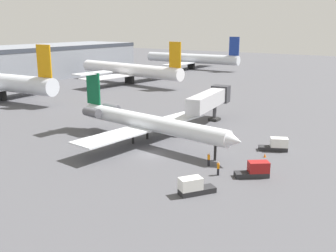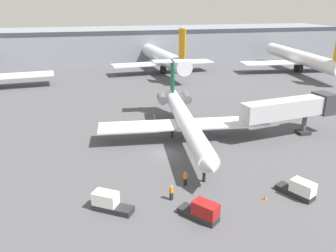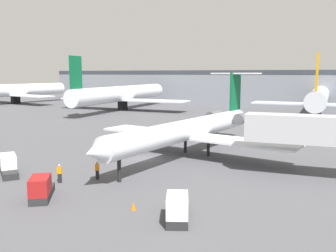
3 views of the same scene
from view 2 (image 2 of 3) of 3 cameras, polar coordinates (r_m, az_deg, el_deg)
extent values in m
cube|color=#4C4C51|center=(46.37, -0.79, -4.58)|extent=(400.00, 400.00, 0.10)
cylinder|color=silver|center=(48.78, 2.94, 0.89)|extent=(5.31, 27.77, 2.41)
cone|color=silver|center=(35.63, 7.27, -6.82)|extent=(2.51, 2.43, 2.29)
cone|color=silver|center=(62.69, 0.47, 5.30)|extent=(2.31, 2.80, 2.05)
cube|color=silver|center=(51.56, 9.93, 0.62)|extent=(12.11, 5.61, 0.24)
cube|color=silver|center=(49.29, -4.83, -0.06)|extent=(12.11, 5.61, 0.24)
cylinder|color=#595960|center=(59.21, 3.04, 4.78)|extent=(1.83, 3.34, 1.50)
cylinder|color=#595960|center=(58.58, -1.02, 4.63)|extent=(1.83, 3.34, 1.50)
cube|color=#0C5933|center=(59.97, 0.75, 8.41)|extent=(0.58, 3.21, 5.33)
cube|color=silver|center=(59.50, 0.76, 10.83)|extent=(7.02, 3.10, 0.20)
cylinder|color=black|center=(39.07, 6.09, -7.92)|extent=(0.36, 0.36, 2.07)
cylinder|color=black|center=(51.69, 4.24, -0.65)|extent=(0.36, 0.36, 2.07)
cylinder|color=black|center=(51.15, 0.73, -0.83)|extent=(0.36, 0.36, 2.07)
cube|color=#ADADB2|center=(53.04, 19.34, 2.84)|extent=(15.09, 4.74, 2.60)
cube|color=#333338|center=(57.84, 24.62, 3.51)|extent=(2.84, 3.52, 3.20)
cylinder|color=#4C4C51|center=(56.37, 21.85, 0.35)|extent=(0.70, 0.70, 3.29)
cube|color=#262626|center=(56.82, 21.67, -0.98)|extent=(1.80, 1.80, 0.50)
cube|color=black|center=(38.48, 2.91, -9.33)|extent=(0.40, 0.39, 0.85)
cube|color=orange|center=(38.12, 2.93, -8.39)|extent=(0.47, 0.46, 0.60)
sphere|color=tan|center=(37.93, 2.95, -7.83)|extent=(0.24, 0.24, 0.24)
cube|color=black|center=(35.88, 0.57, -11.68)|extent=(0.40, 0.38, 0.85)
cube|color=orange|center=(35.50, 0.57, -10.68)|extent=(0.48, 0.44, 0.60)
sphere|color=tan|center=(35.29, 0.58, -10.10)|extent=(0.24, 0.24, 0.24)
cube|color=#262628|center=(34.68, -9.16, -13.45)|extent=(4.11, 3.38, 0.60)
cube|color=white|center=(34.52, -10.44, -11.84)|extent=(2.77, 2.49, 1.30)
cube|color=#262628|center=(39.18, 20.47, -10.35)|extent=(3.03, 4.21, 0.60)
cube|color=white|center=(38.42, 21.68, -9.52)|extent=(2.32, 2.77, 1.30)
cube|color=#262628|center=(33.51, 5.05, -14.58)|extent=(3.58, 4.01, 0.60)
cube|color=maroon|center=(32.63, 6.31, -13.67)|extent=(2.59, 2.75, 1.30)
cone|color=orange|center=(37.38, 16.03, -11.40)|extent=(0.36, 0.36, 0.55)
cube|color=gray|center=(123.78, -9.61, 13.37)|extent=(165.73, 23.71, 10.64)
cube|color=#333842|center=(111.76, -9.24, 15.12)|extent=(165.73, 0.60, 1.20)
cylinder|color=silver|center=(98.19, -0.82, 11.41)|extent=(6.67, 34.82, 4.07)
cube|color=orange|center=(83.10, 2.41, 13.65)|extent=(0.60, 4.01, 7.00)
cube|color=silver|center=(98.45, -0.81, 10.47)|extent=(29.44, 8.18, 0.30)
cube|color=black|center=(98.73, -0.81, 9.56)|extent=(1.20, 2.80, 2.40)
cylinder|color=white|center=(107.00, 21.24, 10.70)|extent=(8.22, 40.37, 3.67)
cube|color=white|center=(107.21, 21.14, 9.94)|extent=(34.24, 9.80, 0.30)
cube|color=black|center=(107.47, 21.03, 9.11)|extent=(1.20, 2.80, 2.40)
camera|label=1|loc=(33.96, -86.43, -1.85)|focal=42.06mm
camera|label=3|loc=(33.37, 60.81, -7.39)|focal=38.97mm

